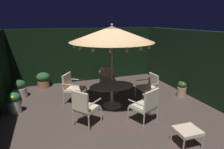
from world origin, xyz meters
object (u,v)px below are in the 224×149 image
patio_umbrella (112,34)px  patio_chair_southeast (108,78)px  patio_chair_northeast (146,104)px  patio_chair_east (149,85)px  patio_dining_table (112,90)px  potted_plant_right_far (43,80)px  potted_plant_left_near (105,74)px  potted_plant_right_near (20,89)px  ottoman_footrest (188,131)px  patio_chair_south (72,86)px  potted_plant_front_corner (182,89)px  patio_chair_north (84,106)px  potted_plant_back_right (14,102)px

patio_umbrella → patio_chair_southeast: (0.32, 1.36, -1.81)m
patio_chair_northeast → patio_chair_east: 1.58m
patio_dining_table → potted_plant_right_far: 3.42m
patio_chair_southeast → potted_plant_left_near: patio_chair_southeast is taller
patio_dining_table → potted_plant_right_near: bearing=147.9°
potted_plant_left_near → patio_chair_southeast: bearing=-102.6°
patio_umbrella → potted_plant_right_far: patio_umbrella is taller
patio_umbrella → ottoman_footrest: bearing=-69.5°
patio_chair_northeast → potted_plant_right_near: bearing=137.8°
patio_chair_east → patio_chair_south: bearing=163.8°
patio_dining_table → ottoman_footrest: 2.64m
patio_dining_table → patio_chair_east: (1.39, 0.02, 0.01)m
potted_plant_left_near → potted_plant_front_corner: size_ratio=1.18×
patio_chair_northeast → patio_chair_southeast: bearing=94.5°
patio_chair_north → potted_plant_right_far: 3.72m
patio_chair_south → patio_umbrella: bearing=-33.1°
potted_plant_back_right → potted_plant_front_corner: potted_plant_back_right is taller
patio_chair_east → potted_plant_right_far: 4.40m
patio_chair_east → patio_chair_south: (-2.56, 0.74, 0.02)m
patio_chair_north → patio_chair_south: size_ratio=1.02×
patio_chair_east → potted_plant_right_near: size_ratio=1.44×
patio_chair_northeast → potted_plant_front_corner: 2.50m
patio_dining_table → potted_plant_right_far: size_ratio=2.28×
potted_plant_back_right → patio_chair_northeast: bearing=-28.0°
patio_umbrella → potted_plant_front_corner: patio_umbrella is taller
patio_umbrella → potted_plant_right_far: (-2.12, 2.68, -2.00)m
potted_plant_right_near → patio_chair_northeast: bearing=-42.2°
patio_chair_north → patio_chair_east: size_ratio=1.09×
potted_plant_front_corner → patio_chair_north: bearing=-168.5°
patio_chair_southeast → potted_plant_right_far: patio_chair_southeast is taller
patio_chair_east → patio_dining_table: bearing=-179.1°
potted_plant_back_right → potted_plant_right_near: 1.29m
patio_chair_southeast → potted_plant_front_corner: size_ratio=1.67×
patio_chair_north → patio_chair_south: (-0.09, 1.65, 0.00)m
ottoman_footrest → potted_plant_back_right: 4.92m
patio_chair_northeast → patio_chair_east: patio_chair_northeast is taller
patio_umbrella → potted_plant_front_corner: size_ratio=4.69×
potted_plant_right_near → potted_plant_front_corner: (5.66, -1.96, -0.04)m
potted_plant_right_near → ottoman_footrest: bearing=-48.1°
patio_chair_north → potted_plant_right_far: size_ratio=1.60×
patio_chair_north → potted_plant_left_near: bearing=63.7°
patio_chair_south → potted_plant_left_near: patio_chair_south is taller
patio_chair_northeast → patio_dining_table: bearing=112.2°
patio_dining_table → potted_plant_front_corner: patio_dining_table is taller
patio_chair_northeast → ottoman_footrest: patio_chair_northeast is taller
patio_dining_table → potted_plant_right_near: (-2.94, 1.84, -0.22)m
potted_plant_right_far → patio_chair_east: bearing=-37.1°
patio_chair_south → potted_plant_left_near: size_ratio=1.50×
potted_plant_back_right → potted_plant_right_far: (0.84, 2.12, -0.02)m
patio_chair_north → potted_plant_front_corner: size_ratio=1.81×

